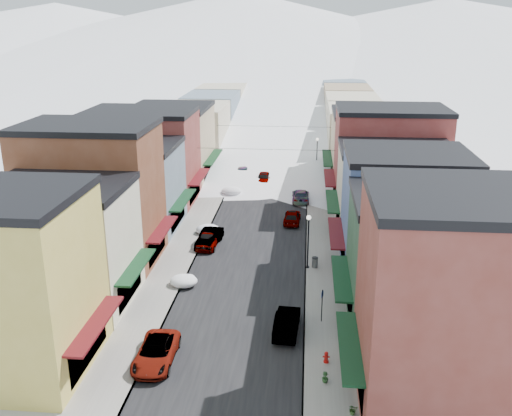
% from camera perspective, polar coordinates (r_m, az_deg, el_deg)
% --- Properties ---
extents(road, '(10.00, 160.00, 0.01)m').
position_cam_1_polar(road, '(88.17, 1.91, 4.78)').
color(road, black).
rests_on(road, ground).
extents(sidewalk_left, '(3.20, 160.00, 0.15)m').
position_cam_1_polar(sidewalk_left, '(88.76, -2.36, 4.91)').
color(sidewalk_left, gray).
rests_on(sidewalk_left, ground).
extents(sidewalk_right, '(3.20, 160.00, 0.15)m').
position_cam_1_polar(sidewalk_right, '(88.04, 6.22, 4.70)').
color(sidewalk_right, gray).
rests_on(sidewalk_right, ground).
extents(curb_left, '(0.10, 160.00, 0.15)m').
position_cam_1_polar(curb_left, '(88.58, -1.36, 4.89)').
color(curb_left, slate).
rests_on(curb_left, ground).
extents(curb_right, '(0.10, 160.00, 0.15)m').
position_cam_1_polar(curb_right, '(88.02, 5.21, 4.73)').
color(curb_right, slate).
rests_on(curb_right, ground).
extents(bldg_l_yellow, '(11.30, 8.70, 11.50)m').
position_cam_1_polar(bldg_l_yellow, '(37.77, -24.09, -6.82)').
color(bldg_l_yellow, gold).
rests_on(bldg_l_yellow, ground).
extents(bldg_l_cream, '(11.30, 8.20, 9.50)m').
position_cam_1_polar(bldg_l_cream, '(45.08, -18.84, -3.50)').
color(bldg_l_cream, beige).
rests_on(bldg_l_cream, ground).
extents(bldg_l_brick_near, '(12.30, 8.20, 12.50)m').
position_cam_1_polar(bldg_l_brick_near, '(51.74, -16.05, 1.34)').
color(bldg_l_brick_near, brown).
rests_on(bldg_l_brick_near, ground).
extents(bldg_l_grayblue, '(11.30, 9.20, 9.00)m').
position_cam_1_polar(bldg_l_grayblue, '(59.73, -12.61, 2.13)').
color(bldg_l_grayblue, slate).
rests_on(bldg_l_grayblue, ground).
extents(bldg_l_brick_far, '(13.30, 9.20, 11.00)m').
position_cam_1_polar(bldg_l_brick_far, '(68.08, -11.23, 5.08)').
color(bldg_l_brick_far, maroon).
rests_on(bldg_l_brick_far, ground).
extents(bldg_l_tan, '(11.30, 11.20, 10.00)m').
position_cam_1_polar(bldg_l_tan, '(77.36, -8.45, 6.45)').
color(bldg_l_tan, tan).
rests_on(bldg_l_tan, ground).
extents(bldg_r_brick_near, '(12.30, 9.20, 12.50)m').
position_cam_1_polar(bldg_r_brick_near, '(33.24, 20.26, -8.83)').
color(bldg_r_brick_near, maroon).
rests_on(bldg_r_brick_near, ground).
extents(bldg_r_green, '(11.30, 9.20, 9.50)m').
position_cam_1_polar(bldg_r_green, '(41.68, 16.36, -5.05)').
color(bldg_r_green, '#1F412B').
rests_on(bldg_r_green, ground).
extents(bldg_r_blue, '(11.30, 9.20, 10.50)m').
position_cam_1_polar(bldg_r_blue, '(49.77, 14.56, -0.41)').
color(bldg_r_blue, '#3E568C').
rests_on(bldg_r_blue, ground).
extents(bldg_r_cream, '(12.30, 9.20, 9.00)m').
position_cam_1_polar(bldg_r_cream, '(58.55, 13.67, 1.72)').
color(bldg_r_cream, beige).
rests_on(bldg_r_cream, ground).
extents(bldg_r_brick_far, '(13.30, 9.20, 11.50)m').
position_cam_1_polar(bldg_r_brick_far, '(66.92, 13.14, 4.94)').
color(bldg_r_brick_far, maroon).
rests_on(bldg_r_brick_far, ground).
extents(bldg_r_tan, '(11.30, 11.20, 9.50)m').
position_cam_1_polar(bldg_r_tan, '(76.70, 11.39, 5.99)').
color(bldg_r_tan, tan).
rests_on(bldg_r_tan, ground).
extents(distant_blocks, '(34.00, 55.00, 8.00)m').
position_cam_1_polar(distant_blocks, '(109.94, 2.66, 9.63)').
color(distant_blocks, gray).
rests_on(distant_blocks, ground).
extents(mountain_ridge, '(670.00, 340.00, 34.00)m').
position_cam_1_polar(mountain_ridge, '(303.76, 0.66, 17.24)').
color(mountain_ridge, silver).
rests_on(mountain_ridge, ground).
extents(overhead_cables, '(16.40, 15.04, 0.04)m').
position_cam_1_polar(overhead_cables, '(74.65, 1.39, 7.14)').
color(overhead_cables, black).
rests_on(overhead_cables, ground).
extents(car_white_suv, '(2.42, 5.12, 1.41)m').
position_cam_1_polar(car_white_suv, '(37.82, -9.97, -14.04)').
color(car_white_suv, white).
rests_on(car_white_suv, ground).
extents(car_silver_sedan, '(2.06, 4.67, 1.57)m').
position_cam_1_polar(car_silver_sedan, '(54.91, -4.77, -3.04)').
color(car_silver_sedan, gray).
rests_on(car_silver_sedan, ground).
extents(car_dark_hatch, '(2.24, 4.83, 1.53)m').
position_cam_1_polar(car_dark_hatch, '(55.08, -4.68, -2.99)').
color(car_dark_hatch, black).
rests_on(car_dark_hatch, ground).
extents(car_silver_wagon, '(2.26, 5.31, 1.53)m').
position_cam_1_polar(car_silver_wagon, '(77.72, -1.35, 3.48)').
color(car_silver_wagon, '#ACAEB4').
rests_on(car_silver_wagon, ground).
extents(car_green_sedan, '(1.86, 4.65, 1.50)m').
position_cam_1_polar(car_green_sedan, '(40.50, 3.10, -11.32)').
color(car_green_sedan, black).
rests_on(car_green_sedan, ground).
extents(car_gray_suv, '(1.88, 4.31, 1.45)m').
position_cam_1_polar(car_gray_suv, '(60.94, 3.64, -0.86)').
color(car_gray_suv, gray).
rests_on(car_gray_suv, ground).
extents(car_black_sedan, '(2.13, 4.99, 1.43)m').
position_cam_1_polar(car_black_sedan, '(68.26, 4.48, 1.25)').
color(car_black_sedan, black).
rests_on(car_black_sedan, ground).
extents(car_lane_silver, '(1.94, 4.47, 1.50)m').
position_cam_1_polar(car_lane_silver, '(75.48, 0.77, 3.02)').
color(car_lane_silver, '#93949A').
rests_on(car_lane_silver, ground).
extents(car_lane_white, '(2.95, 5.39, 1.43)m').
position_cam_1_polar(car_lane_white, '(88.05, 2.86, 5.22)').
color(car_lane_white, silver).
rests_on(car_lane_white, ground).
extents(fire_hydrant, '(0.44, 0.34, 0.76)m').
position_cam_1_polar(fire_hydrant, '(37.46, 7.03, -14.61)').
color(fire_hydrant, '#B00C09').
rests_on(fire_hydrant, sidewalk_right).
extents(parking_sign, '(0.16, 0.32, 2.50)m').
position_cam_1_polar(parking_sign, '(41.32, 6.62, -9.42)').
color(parking_sign, black).
rests_on(parking_sign, sidewalk_right).
extents(trash_can, '(0.55, 0.55, 0.93)m').
position_cam_1_polar(trash_can, '(50.19, 5.90, -5.41)').
color(trash_can, '#545759').
rests_on(trash_can, sidewalk_right).
extents(streetlamp_near, '(0.40, 0.40, 4.82)m').
position_cam_1_polar(streetlamp_near, '(49.09, 5.26, -2.70)').
color(streetlamp_near, black).
rests_on(streetlamp_near, sidewalk_right).
extents(streetlamp_far, '(0.40, 0.40, 4.85)m').
position_cam_1_polar(streetlamp_far, '(80.76, 6.12, 5.74)').
color(streetlamp_far, black).
rests_on(streetlamp_far, sidewalk_right).
extents(planter_near, '(0.62, 0.57, 0.56)m').
position_cam_1_polar(planter_near, '(33.61, 9.66, -19.26)').
color(planter_near, '#345B29').
rests_on(planter_near, sidewalk_right).
extents(planter_far, '(0.53, 0.53, 0.68)m').
position_cam_1_polar(planter_far, '(35.72, 6.92, -16.45)').
color(planter_far, '#284F24').
rests_on(planter_far, sidewalk_right).
extents(snow_pile_near, '(2.27, 2.60, 0.96)m').
position_cam_1_polar(snow_pile_near, '(47.32, -7.21, -7.22)').
color(snow_pile_near, white).
rests_on(snow_pile_near, ground).
extents(snow_pile_mid, '(2.40, 2.68, 1.02)m').
position_cam_1_polar(snow_pile_mid, '(58.04, -4.80, -2.15)').
color(snow_pile_mid, white).
rests_on(snow_pile_mid, ground).
extents(snow_pile_far, '(2.49, 2.73, 1.05)m').
position_cam_1_polar(snow_pile_far, '(70.65, -2.45, 1.71)').
color(snow_pile_far, white).
rests_on(snow_pile_far, ground).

